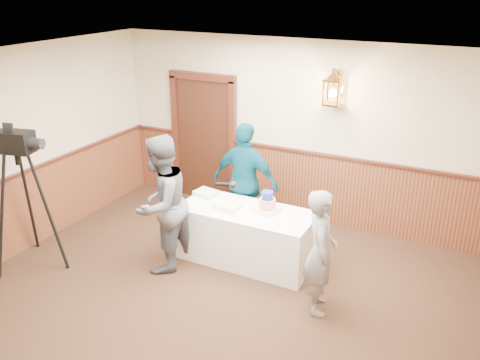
# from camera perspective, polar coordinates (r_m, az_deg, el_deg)

# --- Properties ---
(ground) EXTENTS (7.00, 7.00, 0.00)m
(ground) POSITION_cam_1_polar(r_m,az_deg,el_deg) (5.71, -7.75, -17.66)
(ground) COLOR black
(ground) RESTS_ON ground
(room_shell) EXTENTS (6.02, 7.02, 2.81)m
(room_shell) POSITION_cam_1_polar(r_m,az_deg,el_deg) (5.26, -6.30, -1.76)
(room_shell) COLOR #C5B594
(room_shell) RESTS_ON ground
(display_table) EXTENTS (1.80, 0.80, 0.75)m
(display_table) POSITION_cam_1_polar(r_m,az_deg,el_deg) (6.88, 0.76, -6.21)
(display_table) COLOR white
(display_table) RESTS_ON ground
(tiered_cake) EXTENTS (0.33, 0.33, 0.28)m
(tiered_cake) POSITION_cam_1_polar(r_m,az_deg,el_deg) (6.63, 3.07, -2.70)
(tiered_cake) COLOR #FBE3C0
(tiered_cake) RESTS_ON display_table
(sheet_cake_yellow) EXTENTS (0.34, 0.27, 0.07)m
(sheet_cake_yellow) POSITION_cam_1_polar(r_m,az_deg,el_deg) (6.74, -1.47, -2.98)
(sheet_cake_yellow) COLOR #F5EB92
(sheet_cake_yellow) RESTS_ON display_table
(sheet_cake_green) EXTENTS (0.34, 0.29, 0.07)m
(sheet_cake_green) POSITION_cam_1_polar(r_m,az_deg,el_deg) (7.15, -3.82, -1.49)
(sheet_cake_green) COLOR #AFD596
(sheet_cake_green) RESTS_ON display_table
(interviewer) EXTENTS (1.51, 0.89, 1.82)m
(interviewer) POSITION_cam_1_polar(r_m,az_deg,el_deg) (6.57, -8.86, -2.71)
(interviewer) COLOR #56575F
(interviewer) RESTS_ON ground
(baker) EXTENTS (0.54, 0.64, 1.50)m
(baker) POSITION_cam_1_polar(r_m,az_deg,el_deg) (5.81, 9.01, -7.99)
(baker) COLOR gray
(baker) RESTS_ON ground
(assistant_p) EXTENTS (1.04, 0.47, 1.74)m
(assistant_p) POSITION_cam_1_polar(r_m,az_deg,el_deg) (7.28, 0.64, -0.27)
(assistant_p) COLOR #094356
(assistant_p) RESTS_ON ground
(tv_camera_rig) EXTENTS (0.73, 0.68, 1.87)m
(tv_camera_rig) POSITION_cam_1_polar(r_m,az_deg,el_deg) (7.14, -22.89, -2.87)
(tv_camera_rig) COLOR black
(tv_camera_rig) RESTS_ON ground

